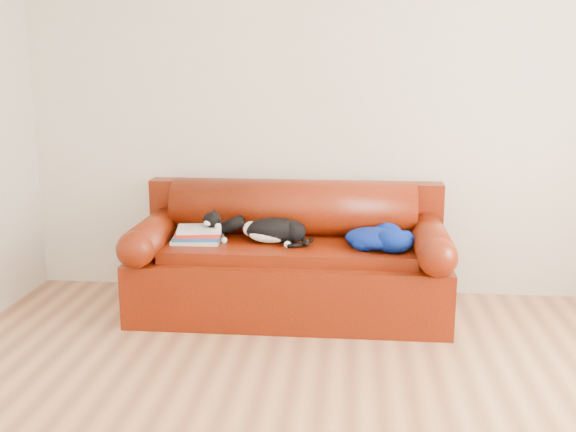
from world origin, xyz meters
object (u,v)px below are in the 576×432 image
at_px(book_stack, 198,235).
at_px(blanket, 378,238).
at_px(sofa_base, 290,279).
at_px(cat, 274,231).

distance_m(book_stack, blanket, 1.20).
distance_m(sofa_base, book_stack, 0.69).
bearing_deg(sofa_base, blanket, -8.36).
bearing_deg(cat, sofa_base, 33.23).
xyz_separation_m(sofa_base, cat, (-0.10, -0.04, 0.34)).
relative_size(sofa_base, cat, 3.70).
xyz_separation_m(sofa_base, blanket, (0.58, -0.09, 0.33)).
bearing_deg(cat, book_stack, -166.23).
height_order(sofa_base, book_stack, book_stack).
height_order(sofa_base, blanket, blanket).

